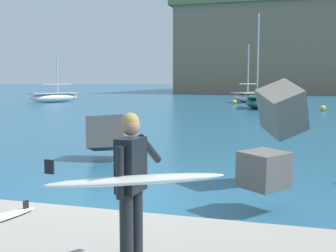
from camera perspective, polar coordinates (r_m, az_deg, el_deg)
name	(u,v)px	position (r m, az deg, el deg)	size (l,w,h in m)	color
ground_plane	(122,194)	(9.24, -6.01, -8.82)	(400.00, 400.00, 0.00)	#235B7A
breakwater_jetty	(287,135)	(9.45, 15.33, -1.09)	(32.56, 5.83, 2.99)	slate
surfer_with_board	(129,182)	(4.75, -5.09, -7.25)	(2.12, 1.26, 1.78)	black
boat_near_centre	(257,101)	(37.13, 11.56, 3.18)	(2.31, 5.15, 7.85)	#1E6656
boat_near_right	(250,97)	(46.74, 10.64, 3.77)	(4.23, 4.56, 6.04)	beige
boat_mid_centre	(54,97)	(47.62, -14.64, 3.68)	(3.78, 5.87, 5.57)	white
mooring_buoy_inner	(323,108)	(35.07, 19.58, 2.20)	(0.44, 0.44, 0.44)	yellow
mooring_buoy_middle	(234,102)	(43.04, 8.66, 3.13)	(0.44, 0.44, 0.44)	yellow
station_building_west	(279,1)	(96.02, 14.28, 15.51)	(5.49, 4.80, 5.03)	#B2ADA3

